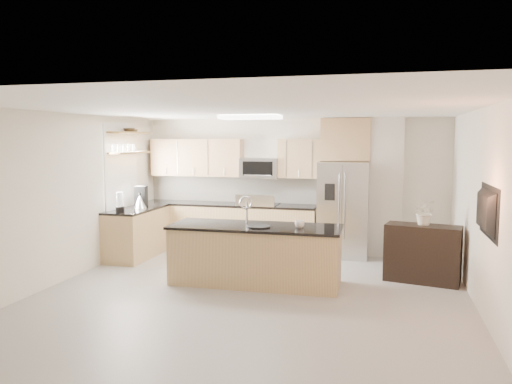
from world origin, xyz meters
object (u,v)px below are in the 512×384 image
(television, at_px, (481,211))
(kettle, at_px, (140,201))
(platter, at_px, (259,226))
(coffee_maker, at_px, (141,197))
(microwave, at_px, (260,168))
(island, at_px, (255,254))
(refrigerator, at_px, (343,209))
(blender, at_px, (120,204))
(bowl, at_px, (131,129))
(cup, at_px, (300,224))
(flower_vase, at_px, (426,206))
(credenza, at_px, (423,254))
(range, at_px, (258,227))

(television, bearing_deg, kettle, 69.28)
(platter, height_order, coffee_maker, coffee_maker)
(microwave, xyz_separation_m, island, (0.52, -2.34, -1.18))
(refrigerator, relative_size, kettle, 6.27)
(refrigerator, distance_m, kettle, 3.82)
(island, height_order, blender, island)
(platter, bearing_deg, bowl, 152.70)
(cup, xyz_separation_m, television, (2.31, -0.87, 0.40))
(microwave, xyz_separation_m, kettle, (-2.02, -1.15, -0.58))
(cup, bearing_deg, flower_vase, 23.58)
(microwave, bearing_deg, island, -77.48)
(refrigerator, height_order, television, refrigerator)
(platter, bearing_deg, refrigerator, 65.14)
(microwave, height_order, platter, microwave)
(coffee_maker, bearing_deg, kettle, -68.54)
(credenza, distance_m, kettle, 5.07)
(microwave, distance_m, credenza, 3.59)
(blender, bearing_deg, refrigerator, 23.37)
(range, height_order, kettle, kettle)
(cup, distance_m, television, 2.50)
(platter, bearing_deg, credenza, 19.70)
(island, bearing_deg, flower_vase, 15.72)
(microwave, distance_m, blender, 2.79)
(microwave, height_order, kettle, microwave)
(range, bearing_deg, television, -41.64)
(cup, bearing_deg, range, 118.06)
(platter, relative_size, flower_vase, 0.59)
(credenza, xyz_separation_m, platter, (-2.39, -0.86, 0.46))
(kettle, bearing_deg, bowl, 144.09)
(kettle, relative_size, television, 0.26)
(kettle, bearing_deg, blender, -94.51)
(island, height_order, kettle, island)
(platter, height_order, television, television)
(kettle, bearing_deg, television, -20.72)
(range, xyz_separation_m, credenza, (2.99, -1.48, -0.03))
(kettle, distance_m, coffee_maker, 0.20)
(island, height_order, television, television)
(island, relative_size, cup, 18.42)
(cup, distance_m, kettle, 3.45)
(flower_vase, distance_m, television, 1.74)
(refrigerator, xyz_separation_m, credenza, (1.33, -1.43, -0.45))
(microwave, distance_m, television, 4.79)
(refrigerator, distance_m, blender, 4.07)
(kettle, height_order, coffee_maker, coffee_maker)
(cup, height_order, kettle, kettle)
(bowl, distance_m, television, 6.27)
(credenza, height_order, bowl, bowl)
(range, height_order, refrigerator, refrigerator)
(microwave, bearing_deg, kettle, -150.39)
(credenza, relative_size, bowl, 2.84)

